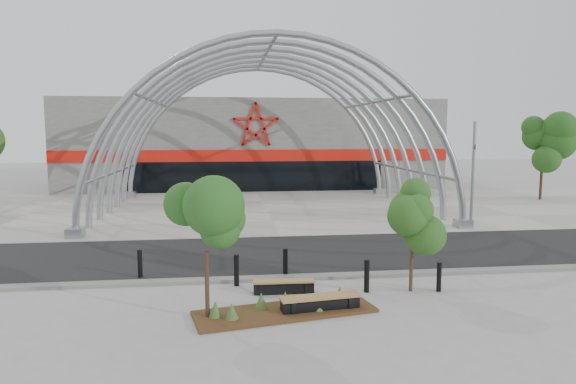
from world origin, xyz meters
The scene contains 18 objects.
ground centered at (0.00, 0.00, 0.00)m, with size 140.00×140.00×0.00m, color gray.
road centered at (0.00, 3.50, 0.01)m, with size 140.00×7.00×0.02m, color black.
forecourt centered at (0.00, 15.50, 0.02)m, with size 60.00×17.00×0.04m, color #9E9A8F.
kerb centered at (0.00, -0.25, 0.06)m, with size 60.00×0.50×0.12m, color slate.
arena_building centered at (0.00, 33.45, 3.99)m, with size 34.00×15.24×8.00m.
vault_canopy centered at (0.00, 15.50, 0.02)m, with size 20.80×15.80×20.36m.
planting_bed centered at (-1.11, -3.60, 0.13)m, with size 5.43×2.60×0.55m.
signal_pole centered at (10.42, 7.96, 2.99)m, with size 0.37×0.80×5.71m.
street_tree_0 centered at (-3.24, -3.83, 2.72)m, with size 1.66×1.66×3.79m.
street_tree_1 centered at (3.30, -2.06, 2.49)m, with size 1.47×1.47×3.47m.
bench_0 centered at (-0.87, -1.75, 0.20)m, with size 2.01×0.49×0.42m.
bench_1 centered at (-0.02, -3.64, 0.24)m, with size 2.40×0.84×0.49m.
bollard_0 centered at (-5.76, 0.60, 0.51)m, with size 0.16×0.16×1.02m, color black.
bollard_1 centered at (-2.36, -0.77, 0.54)m, with size 0.17×0.17×1.08m, color black.
bollard_2 centered at (-0.59, 0.05, 0.52)m, with size 0.17×0.17×1.03m, color black.
bollard_3 centered at (1.83, -2.00, 0.54)m, with size 0.17×0.17×1.07m, color black.
bollard_4 centered at (4.19, -2.23, 0.49)m, with size 0.16×0.16×0.97m, color black.
bg_tree_1 centered at (21.00, 18.00, 4.25)m, with size 2.70×2.70×5.91m.
Camera 1 is at (-2.74, -17.77, 5.25)m, focal length 32.00 mm.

